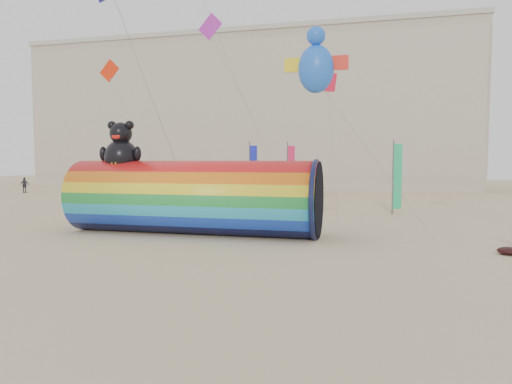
# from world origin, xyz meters

# --- Properties ---
(ground) EXTENTS (160.00, 160.00, 0.00)m
(ground) POSITION_xyz_m (0.00, 0.00, 0.00)
(ground) COLOR #CCB58C
(ground) RESTS_ON ground
(hotel_building) EXTENTS (60.40, 15.40, 20.60)m
(hotel_building) POSITION_xyz_m (-12.00, 45.95, 10.31)
(hotel_building) COLOR #B7AD99
(hotel_building) RESTS_ON ground
(windsock_assembly) EXTENTS (12.94, 3.94, 5.97)m
(windsock_assembly) POSITION_xyz_m (-3.52, 4.13, 1.98)
(windsock_assembly) COLOR red
(windsock_assembly) RESTS_ON ground
(festival_banners) EXTENTS (11.14, 2.18, 5.20)m
(festival_banners) POSITION_xyz_m (0.95, 16.18, 2.64)
(festival_banners) COLOR #59595E
(festival_banners) RESTS_ON ground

